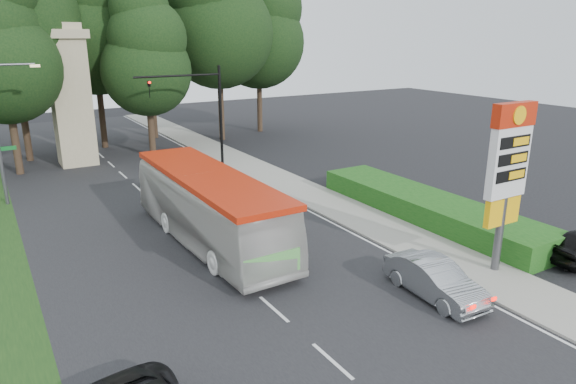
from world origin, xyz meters
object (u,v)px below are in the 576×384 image
traffic_signal_mast (203,103)px  sedan_silver (435,279)px  monument (70,95)px  transit_bus (209,209)px  gas_station_pylon (508,166)px

traffic_signal_mast → sedan_silver: (-0.18, -22.21, -3.98)m
monument → transit_bus: size_ratio=0.85×
gas_station_pylon → monument: bearing=111.8°
gas_station_pylon → transit_bus: (-8.70, 8.80, -2.79)m
traffic_signal_mast → monument: size_ratio=0.72×
monument → sedan_silver: (7.50, -28.21, -4.41)m
gas_station_pylon → monument: size_ratio=0.68×
gas_station_pylon → transit_bus: 12.69m
monument → transit_bus: 19.67m
gas_station_pylon → transit_bus: size_ratio=0.58×
gas_station_pylon → sedan_silver: size_ratio=1.62×
traffic_signal_mast → monument: monument is taller
transit_bus → gas_station_pylon: bearing=-47.0°
monument → transit_bus: bearing=-82.6°
monument → sedan_silver: 29.52m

